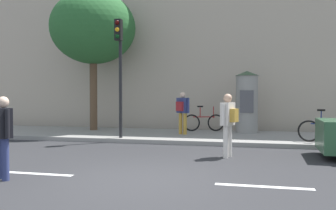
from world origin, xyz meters
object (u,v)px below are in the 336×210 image
(traffic_light, at_px, (119,59))
(pedestrian_with_bag, at_px, (228,119))
(poster_column, at_px, (247,101))
(street_tree, at_px, (93,28))
(pedestrian_in_red_top, at_px, (182,109))
(bicycle_leaning, at_px, (326,131))
(bicycle_upright, at_px, (204,122))
(pedestrian_near_pole, at_px, (3,130))

(traffic_light, distance_m, pedestrian_with_bag, 5.00)
(traffic_light, height_order, poster_column, traffic_light)
(street_tree, bearing_deg, pedestrian_in_red_top, -11.28)
(pedestrian_in_red_top, distance_m, bicycle_leaning, 5.24)
(pedestrian_with_bag, bearing_deg, pedestrian_in_red_top, 117.09)
(pedestrian_with_bag, height_order, pedestrian_in_red_top, pedestrian_in_red_top)
(traffic_light, xyz_separation_m, bicycle_leaning, (7.00, 0.36, -2.47))
(bicycle_leaning, height_order, bicycle_upright, same)
(street_tree, xyz_separation_m, pedestrian_in_red_top, (4.17, -0.83, -3.49))
(bicycle_upright, bearing_deg, pedestrian_near_pole, -107.74)
(pedestrian_in_red_top, bearing_deg, poster_column, 26.26)
(poster_column, xyz_separation_m, street_tree, (-6.64, -0.38, 3.20))
(traffic_light, bearing_deg, poster_column, 33.39)
(poster_column, relative_size, pedestrian_in_red_top, 1.52)
(street_tree, height_order, bicycle_leaning, street_tree)
(pedestrian_near_pole, bearing_deg, traffic_light, 87.63)
(pedestrian_with_bag, xyz_separation_m, pedestrian_in_red_top, (-2.03, 3.97, 0.10))
(poster_column, bearing_deg, pedestrian_in_red_top, -153.74)
(poster_column, xyz_separation_m, bicycle_leaning, (2.56, -2.56, -0.90))
(pedestrian_near_pole, xyz_separation_m, bicycle_upright, (2.88, 8.99, -0.46))
(poster_column, height_order, pedestrian_near_pole, poster_column)
(pedestrian_near_pole, height_order, bicycle_upright, pedestrian_near_pole)
(bicycle_leaning, xyz_separation_m, bicycle_upright, (-4.36, 2.78, 0.00))
(street_tree, distance_m, pedestrian_near_pole, 9.35)
(pedestrian_in_red_top, height_order, bicycle_upright, pedestrian_in_red_top)
(poster_column, xyz_separation_m, pedestrian_near_pole, (-4.68, -8.77, -0.44))
(pedestrian_with_bag, bearing_deg, traffic_light, 150.54)
(traffic_light, bearing_deg, bicycle_upright, 50.07)
(traffic_light, distance_m, pedestrian_near_pole, 6.19)
(traffic_light, xyz_separation_m, pedestrian_with_bag, (4.01, -2.26, -1.96))
(pedestrian_with_bag, distance_m, pedestrian_near_pole, 5.56)
(traffic_light, distance_m, street_tree, 3.74)
(pedestrian_in_red_top, relative_size, bicycle_leaning, 0.96)
(bicycle_leaning, relative_size, bicycle_upright, 1.01)
(pedestrian_in_red_top, bearing_deg, bicycle_upright, 65.34)
(street_tree, xyz_separation_m, bicycle_upright, (4.83, 0.60, -4.11))
(traffic_light, distance_m, poster_column, 5.54)
(poster_column, xyz_separation_m, pedestrian_with_bag, (-0.43, -5.19, -0.39))
(street_tree, xyz_separation_m, bicycle_leaning, (9.20, -2.18, -4.11))
(street_tree, distance_m, bicycle_leaning, 10.30)
(pedestrian_near_pole, height_order, bicycle_leaning, pedestrian_near_pole)
(street_tree, bearing_deg, bicycle_leaning, -13.34)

